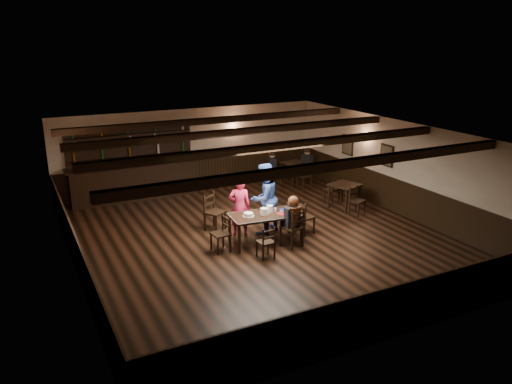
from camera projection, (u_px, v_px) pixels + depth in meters
name	position (u px, v px, depth m)	size (l,w,h in m)	color
ground	(260.00, 238.00, 12.84)	(10.00, 10.00, 0.00)	black
room_shell	(260.00, 172.00, 12.35)	(9.02, 10.02, 2.71)	beige
dining_table	(266.00, 217.00, 12.36)	(1.85, 1.06, 0.75)	black
chair_near_left	(267.00, 240.00, 11.51)	(0.38, 0.37, 0.78)	black
chair_near_right	(295.00, 225.00, 12.10)	(0.57, 0.56, 1.00)	black
chair_end_left	(223.00, 230.00, 11.94)	(0.44, 0.45, 0.89)	black
chair_end_right	(303.00, 215.00, 12.93)	(0.49, 0.51, 0.92)	black
chair_far_pushed	(212.00, 209.00, 13.23)	(0.63, 0.62, 1.00)	black
woman_pink	(240.00, 207.00, 12.81)	(0.57, 0.37, 1.55)	#FF3C6A
man_blue	(264.00, 198.00, 12.94)	(0.91, 0.71, 1.87)	navy
seated_person	(293.00, 214.00, 12.06)	(0.36, 0.54, 0.87)	black
cake	(248.00, 215.00, 12.18)	(0.29, 0.29, 0.09)	white
plate_stack_a	(264.00, 211.00, 12.26)	(0.19, 0.19, 0.17)	white
plate_stack_b	(270.00, 209.00, 12.44)	(0.15, 0.15, 0.18)	white
tea_light	(264.00, 212.00, 12.45)	(0.06, 0.06, 0.06)	#A5A8AD
salt_shaker	(281.00, 212.00, 12.36)	(0.03, 0.03, 0.08)	silver
pepper_shaker	(283.00, 212.00, 12.37)	(0.03, 0.03, 0.08)	#A5A8AD
drink_glass	(275.00, 210.00, 12.50)	(0.06, 0.06, 0.10)	silver
menu_red	(283.00, 213.00, 12.42)	(0.34, 0.24, 0.00)	maroon
menu_blue	(285.00, 209.00, 12.68)	(0.28, 0.20, 0.00)	#0E1549
bar_counter	(134.00, 176.00, 15.76)	(4.14, 0.70, 2.20)	black
back_table_a	(345.00, 187.00, 14.88)	(0.98, 0.98, 0.75)	black
back_table_b	(294.00, 165.00, 17.39)	(0.88, 0.88, 0.75)	black
bg_patron_left	(272.00, 162.00, 16.96)	(0.33, 0.43, 0.78)	black
bg_patron_right	(307.00, 159.00, 17.44)	(0.33, 0.43, 0.78)	black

